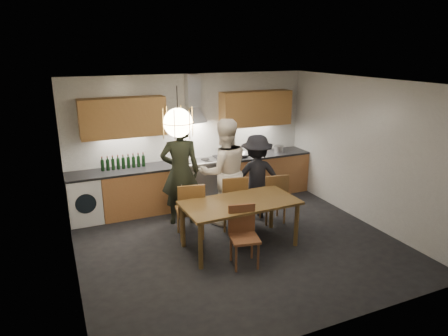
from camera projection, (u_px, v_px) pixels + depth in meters
name	position (u px, v px, depth m)	size (l,w,h in m)	color
ground	(239.00, 244.00, 6.55)	(5.00, 5.00, 0.00)	black
room_shell	(240.00, 142.00, 6.05)	(5.02, 4.52, 2.61)	silver
counter_run	(199.00, 182.00, 8.14)	(5.00, 0.62, 0.90)	tan
range_stove	(198.00, 183.00, 8.12)	(0.90, 0.60, 0.92)	silver
wall_fixtures	(194.00, 112.00, 7.81)	(4.30, 0.54, 1.10)	#B98347
pendant_lamp	(178.00, 123.00, 5.47)	(0.43, 0.43, 0.70)	black
dining_table	(240.00, 207.00, 6.29)	(1.85, 0.96, 0.77)	brown
chair_back_left	(191.00, 207.00, 6.57)	(0.51, 0.51, 0.98)	brown
chair_back_mid	(234.00, 199.00, 6.92)	(0.52, 0.52, 0.99)	brown
chair_back_right	(274.00, 195.00, 7.19)	(0.49, 0.49, 0.94)	brown
chair_front	(243.00, 231.00, 5.84)	(0.48, 0.48, 0.89)	brown
person_left	(180.00, 172.00, 7.09)	(0.70, 0.46, 1.92)	black
person_mid	(224.00, 172.00, 7.09)	(0.93, 0.73, 1.92)	white
person_right	(256.00, 177.00, 7.41)	(1.02, 0.59, 1.58)	black
mixing_bowl	(243.00, 155.00, 8.32)	(0.31, 0.31, 0.08)	silver
stock_pot	(279.00, 149.00, 8.66)	(0.20, 0.20, 0.14)	#ACACB0
wine_bottles	(123.00, 162.00, 7.48)	(0.82, 0.06, 0.27)	black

